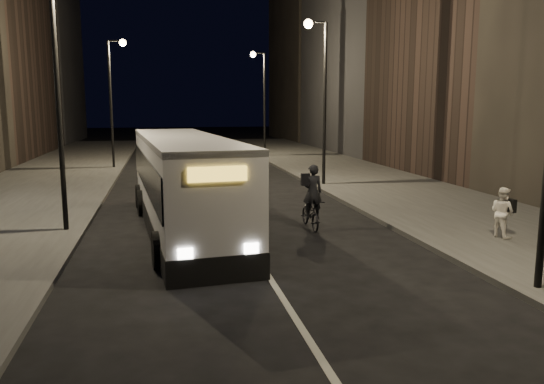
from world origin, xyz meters
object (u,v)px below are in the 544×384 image
streetlight_right_far (261,90)px  car_mid (171,147)px  cyclist_on_bicycle (311,207)px  streetlight_left_near (65,65)px  car_near (220,165)px  streetlight_right_mid (320,80)px  city_bus (184,180)px  streetlight_left_far (114,86)px  car_far (236,150)px  pedestrian_woman (502,212)px

streetlight_right_far → car_mid: streetlight_right_far is taller
streetlight_right_far → cyclist_on_bicycle: (-2.93, -24.90, -4.63)m
streetlight_right_far → streetlight_left_near: bearing=-114.0°
streetlight_right_far → cyclist_on_bicycle: bearing=-96.7°
car_near → streetlight_left_near: bearing=-114.5°
streetlight_right_mid → cyclist_on_bicycle: 10.45m
streetlight_right_far → city_bus: 25.49m
streetlight_left_far → car_mid: (3.53, 8.17, -4.60)m
streetlight_right_mid → car_mid: (-7.13, 18.17, -4.60)m
streetlight_left_far → car_far: 11.73m
car_mid → streetlight_right_mid: bearing=110.0°
streetlight_right_mid → pedestrian_woman: 12.80m
car_mid → cyclist_on_bicycle: bearing=97.4°
cyclist_on_bicycle → city_bus: bearing=170.8°
streetlight_right_far → cyclist_on_bicycle: streetlight_right_far is taller
car_near → car_far: 11.86m
streetlight_right_mid → streetlight_left_far: same height
streetlight_left_near → pedestrian_woman: (12.93, -3.80, -4.43)m
streetlight_left_far → cyclist_on_bicycle: streetlight_left_far is taller
streetlight_right_mid → car_far: size_ratio=1.92×
streetlight_left_far → city_bus: 18.90m
streetlight_left_near → cyclist_on_bicycle: (7.74, -0.90, -4.63)m
streetlight_right_far → cyclist_on_bicycle: size_ratio=3.68×
streetlight_left_far → car_mid: bearing=66.6°
streetlight_right_far → pedestrian_woman: bearing=-85.3°
city_bus → car_near: 13.21m
cyclist_on_bicycle → car_mid: (-4.21, 27.07, 0.02)m
streetlight_left_far → car_near: (6.13, -5.28, -4.63)m
pedestrian_woman → car_mid: 31.41m
streetlight_left_near → cyclist_on_bicycle: size_ratio=3.68×
car_mid → car_far: size_ratio=1.09×
cyclist_on_bicycle → car_far: (0.94, 25.20, -0.12)m
streetlight_right_mid → car_far: bearing=96.9°
car_near → streetlight_right_far: bearing=69.3°
cyclist_on_bicycle → car_near: bearing=96.9°
streetlight_left_near → streetlight_left_far: 18.00m
streetlight_left_near → car_far: bearing=70.4°
pedestrian_woman → cyclist_on_bicycle: bearing=45.9°
streetlight_left_far → streetlight_right_far: bearing=29.4°
streetlight_right_mid → car_far: streetlight_right_mid is taller
streetlight_right_far → streetlight_right_mid: bearing=-90.0°
car_far → car_mid: bearing=152.6°
streetlight_left_near → city_bus: (3.54, -0.20, -3.66)m
streetlight_right_far → streetlight_left_far: 12.24m
cyclist_on_bicycle → car_mid: cyclist_on_bicycle is taller
car_near → car_far: size_ratio=1.02×
streetlight_right_mid → city_bus: bearing=-131.0°
streetlight_right_far → car_mid: (-7.13, 2.17, -4.60)m
streetlight_left_near → city_bus: 5.09m
streetlight_right_far → car_near: bearing=-111.9°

